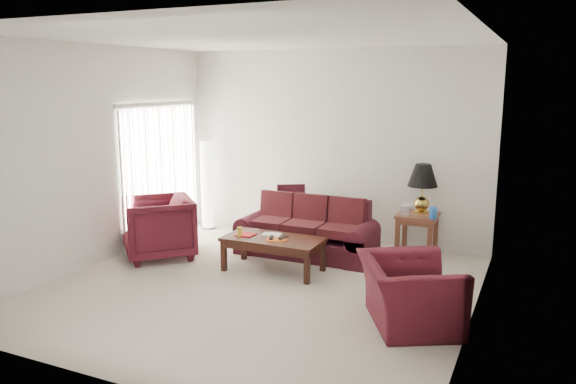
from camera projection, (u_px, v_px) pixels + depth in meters
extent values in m
plane|color=beige|center=(259.00, 287.00, 6.94)|extent=(5.00, 5.00, 0.00)
cube|color=silver|center=(161.00, 173.00, 8.88)|extent=(0.10, 2.00, 2.16)
cube|color=black|center=(291.00, 198.00, 8.90)|extent=(0.49, 0.40, 0.46)
cube|color=silver|center=(406.00, 211.00, 8.06)|extent=(0.13, 0.06, 0.13)
cylinder|color=#174B98|center=(433.00, 213.00, 7.82)|extent=(0.12, 0.12, 0.17)
cube|color=silver|center=(408.00, 205.00, 8.39)|extent=(0.12, 0.15, 0.05)
imported|color=#3A0D16|center=(158.00, 227.00, 8.06)|extent=(1.35, 1.35, 0.88)
imported|color=#3D0E17|center=(409.00, 293.00, 5.81)|extent=(1.33, 1.38, 0.69)
cube|color=red|center=(246.00, 235.00, 7.58)|extent=(0.26, 0.20, 0.01)
cube|color=silver|center=(272.00, 235.00, 7.58)|extent=(0.28, 0.23, 0.01)
cube|color=orange|center=(277.00, 239.00, 7.35)|extent=(0.31, 0.27, 0.01)
cube|color=black|center=(271.00, 237.00, 7.37)|extent=(0.11, 0.18, 0.02)
cube|color=black|center=(283.00, 237.00, 7.36)|extent=(0.08, 0.17, 0.02)
cylinder|color=gold|center=(240.00, 231.00, 7.53)|extent=(0.08, 0.08, 0.12)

